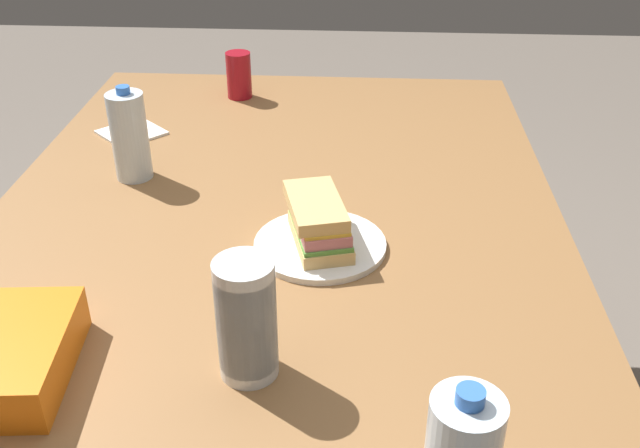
% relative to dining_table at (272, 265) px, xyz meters
% --- Properties ---
extents(dining_table, '(1.71, 1.13, 0.77)m').
position_rel_dining_table_xyz_m(dining_table, '(0.00, 0.00, 0.00)').
color(dining_table, olive).
rests_on(dining_table, ground_plane).
extents(paper_plate, '(0.24, 0.24, 0.01)m').
position_rel_dining_table_xyz_m(paper_plate, '(-0.06, -0.10, 0.09)').
color(paper_plate, white).
rests_on(paper_plate, dining_table).
extents(sandwich, '(0.20, 0.14, 0.08)m').
position_rel_dining_table_xyz_m(sandwich, '(-0.05, -0.09, 0.13)').
color(sandwich, '#DBB26B').
rests_on(sandwich, paper_plate).
extents(soda_can_red, '(0.07, 0.07, 0.12)m').
position_rel_dining_table_xyz_m(soda_can_red, '(0.68, 0.16, 0.14)').
color(soda_can_red, maroon).
rests_on(soda_can_red, dining_table).
extents(chip_bag, '(0.24, 0.17, 0.07)m').
position_rel_dining_table_xyz_m(chip_bag, '(-0.42, 0.31, 0.12)').
color(chip_bag, orange).
rests_on(chip_bag, dining_table).
extents(plastic_cup_stack, '(0.08, 0.08, 0.18)m').
position_rel_dining_table_xyz_m(plastic_cup_stack, '(-0.39, -0.02, 0.17)').
color(plastic_cup_stack, silver).
rests_on(plastic_cup_stack, dining_table).
extents(water_bottle_spare, '(0.08, 0.08, 0.20)m').
position_rel_dining_table_xyz_m(water_bottle_spare, '(0.20, 0.32, 0.17)').
color(water_bottle_spare, silver).
rests_on(water_bottle_spare, dining_table).
extents(paper_napkin, '(0.18, 0.18, 0.01)m').
position_rel_dining_table_xyz_m(paper_napkin, '(0.42, 0.39, 0.08)').
color(paper_napkin, white).
rests_on(paper_napkin, dining_table).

